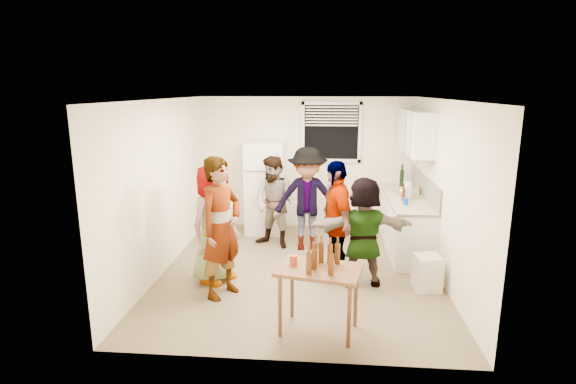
# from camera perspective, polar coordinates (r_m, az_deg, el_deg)

# --- Properties ---
(room) EXTENTS (4.00, 4.50, 2.50)m
(room) POSITION_cam_1_polar(r_m,az_deg,el_deg) (6.76, 1.47, -10.03)
(room) COLOR white
(room) RESTS_ON ground
(window) EXTENTS (1.12, 0.10, 1.06)m
(window) POSITION_cam_1_polar(r_m,az_deg,el_deg) (8.46, 5.51, 7.56)
(window) COLOR white
(window) RESTS_ON room
(refrigerator) EXTENTS (0.70, 0.70, 1.70)m
(refrigerator) POSITION_cam_1_polar(r_m,az_deg,el_deg) (8.36, -2.87, 0.60)
(refrigerator) COLOR white
(refrigerator) RESTS_ON ground
(counter_lower) EXTENTS (0.60, 2.20, 0.86)m
(counter_lower) POSITION_cam_1_polar(r_m,az_deg,el_deg) (7.80, 14.59, -3.92)
(counter_lower) COLOR white
(counter_lower) RESTS_ON ground
(countertop) EXTENTS (0.64, 2.22, 0.04)m
(countertop) POSITION_cam_1_polar(r_m,az_deg,el_deg) (7.69, 14.78, -0.70)
(countertop) COLOR beige
(countertop) RESTS_ON counter_lower
(backsplash) EXTENTS (0.03, 2.20, 0.36)m
(backsplash) POSITION_cam_1_polar(r_m,az_deg,el_deg) (7.70, 16.96, 0.71)
(backsplash) COLOR #AFA9A0
(backsplash) RESTS_ON countertop
(upper_cabinets) EXTENTS (0.34, 1.60, 0.70)m
(upper_cabinets) POSITION_cam_1_polar(r_m,az_deg,el_deg) (7.73, 15.95, 7.36)
(upper_cabinets) COLOR white
(upper_cabinets) RESTS_ON room
(kettle) EXTENTS (0.25, 0.22, 0.18)m
(kettle) POSITION_cam_1_polar(r_m,az_deg,el_deg) (7.74, 14.34, -0.43)
(kettle) COLOR silver
(kettle) RESTS_ON countertop
(paper_towel) EXTENTS (0.13, 0.13, 0.28)m
(paper_towel) POSITION_cam_1_polar(r_m,az_deg,el_deg) (7.50, 14.88, -0.89)
(paper_towel) COLOR white
(paper_towel) RESTS_ON countertop
(wine_bottle) EXTENTS (0.08, 0.08, 0.30)m
(wine_bottle) POSITION_cam_1_polar(r_m,az_deg,el_deg) (8.50, 14.18, 0.76)
(wine_bottle) COLOR black
(wine_bottle) RESTS_ON countertop
(beer_bottle_counter) EXTENTS (0.05, 0.05, 0.21)m
(beer_bottle_counter) POSITION_cam_1_polar(r_m,az_deg,el_deg) (7.38, 14.41, -1.09)
(beer_bottle_counter) COLOR #47230C
(beer_bottle_counter) RESTS_ON countertop
(blue_cup) EXTENTS (0.08, 0.08, 0.11)m
(blue_cup) POSITION_cam_1_polar(r_m,az_deg,el_deg) (7.13, 14.69, -1.60)
(blue_cup) COLOR #0E3DC6
(blue_cup) RESTS_ON countertop
(picture_frame) EXTENTS (0.02, 0.18, 0.15)m
(picture_frame) POSITION_cam_1_polar(r_m,az_deg,el_deg) (7.91, 16.14, 0.28)
(picture_frame) COLOR #B99941
(picture_frame) RESTS_ON countertop
(trash_bin) EXTENTS (0.37, 0.37, 0.48)m
(trash_bin) POSITION_cam_1_polar(r_m,az_deg,el_deg) (6.37, 17.25, -9.70)
(trash_bin) COLOR beige
(trash_bin) RESTS_ON ground
(serving_table) EXTENTS (0.99, 0.77, 0.75)m
(serving_table) POSITION_cam_1_polar(r_m,az_deg,el_deg) (5.27, 3.86, -17.17)
(serving_table) COLOR brown
(serving_table) RESTS_ON ground
(beer_bottle_table) EXTENTS (0.06, 0.06, 0.22)m
(beer_bottle_table) POSITION_cam_1_polar(r_m,az_deg,el_deg) (4.91, 3.35, -9.74)
(beer_bottle_table) COLOR #47230C
(beer_bottle_table) RESTS_ON serving_table
(red_cup) EXTENTS (0.08, 0.08, 0.11)m
(red_cup) POSITION_cam_1_polar(r_m,az_deg,el_deg) (5.01, 0.70, -9.22)
(red_cup) COLOR #A3361E
(red_cup) RESTS_ON serving_table
(guest_grey) EXTENTS (1.85, 1.50, 0.53)m
(guest_grey) POSITION_cam_1_polar(r_m,az_deg,el_deg) (6.57, -9.15, -10.91)
(guest_grey) COLOR #9C9C9C
(guest_grey) RESTS_ON ground
(guest_stripe) EXTENTS (1.92, 1.48, 0.44)m
(guest_stripe) POSITION_cam_1_polar(r_m,az_deg,el_deg) (6.12, -8.19, -12.73)
(guest_stripe) COLOR #141933
(guest_stripe) RESTS_ON ground
(guest_back_left) EXTENTS (1.34, 1.73, 0.59)m
(guest_back_left) POSITION_cam_1_polar(r_m,az_deg,el_deg) (7.77, -1.65, -6.90)
(guest_back_left) COLOR brown
(guest_back_left) RESTS_ON ground
(guest_back_right) EXTENTS (1.23, 1.80, 0.64)m
(guest_back_right) POSITION_cam_1_polar(r_m,az_deg,el_deg) (7.67, 2.39, -7.18)
(guest_back_right) COLOR #444449
(guest_back_right) RESTS_ON ground
(guest_black) EXTENTS (1.91, 1.43, 0.42)m
(guest_black) POSITION_cam_1_polar(r_m,az_deg,el_deg) (6.58, 5.88, -10.77)
(guest_black) COLOR black
(guest_black) RESTS_ON ground
(guest_orange) EXTENTS (1.62, 1.71, 0.45)m
(guest_orange) POSITION_cam_1_polar(r_m,az_deg,el_deg) (6.43, 9.28, -11.45)
(guest_orange) COLOR #DA6346
(guest_orange) RESTS_ON ground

